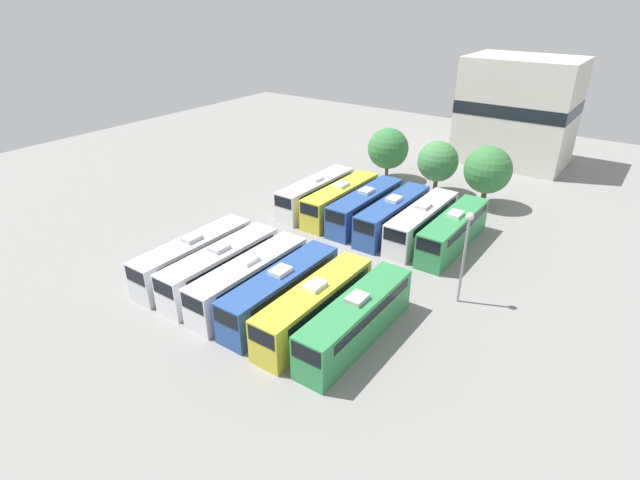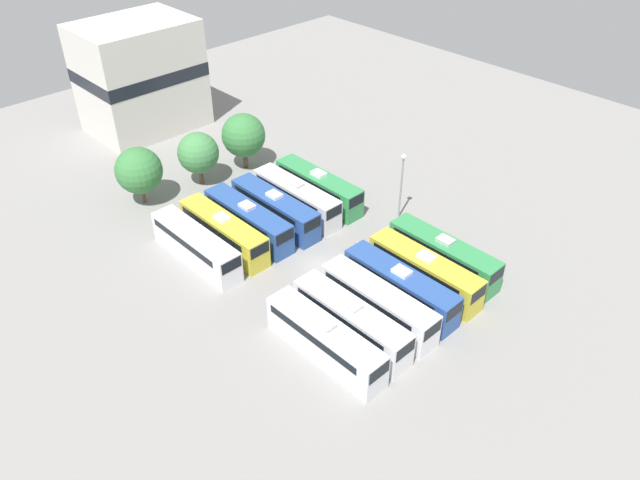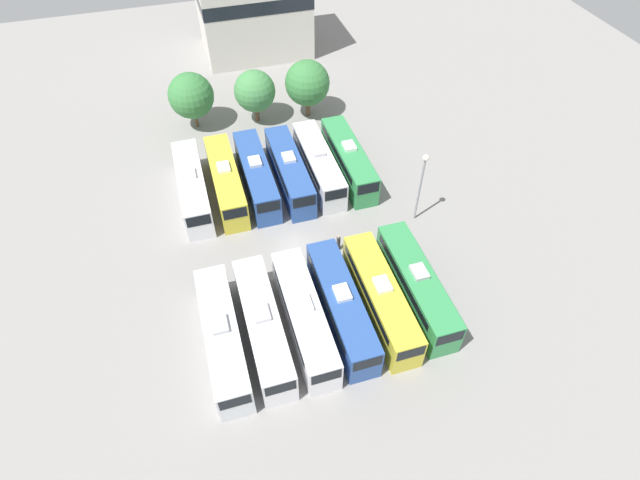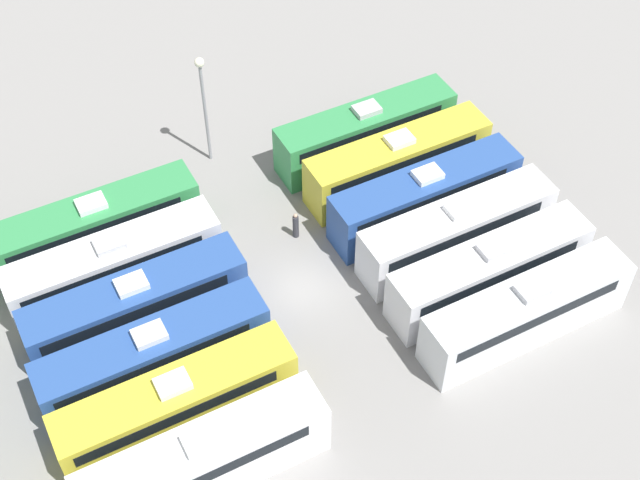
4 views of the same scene
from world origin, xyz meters
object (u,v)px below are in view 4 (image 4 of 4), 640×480
light_pole (203,93)px  bus_8 (154,355)px  worker_person (296,226)px  bus_0 (526,311)px  bus_9 (136,305)px  bus_11 (96,225)px  bus_1 (489,270)px  bus_10 (114,265)px  bus_3 (425,196)px  bus_4 (397,161)px  bus_5 (365,130)px  bus_7 (176,404)px  bus_2 (457,230)px  bus_6 (204,460)px

light_pole → bus_8: bearing=147.6°
worker_person → bus_0: bearing=-147.6°
bus_9 → bus_11: 6.53m
bus_1 → bus_10: size_ratio=1.00×
bus_3 → bus_4: size_ratio=1.00×
bus_4 → bus_9: 18.21m
worker_person → light_pole: size_ratio=0.24×
bus_8 → worker_person: size_ratio=6.41×
bus_3 → bus_1: bearing=-179.6°
bus_5 → worker_person: 8.53m
bus_7 → light_pole: (17.20, -8.95, 3.44)m
bus_1 → bus_2: (3.32, -0.09, 0.00)m
bus_1 → bus_9: same height
bus_5 → bus_6: bearing=132.6°
bus_4 → bus_6: bearing=125.8°
bus_2 → light_pole: (13.95, 9.32, 3.44)m
bus_6 → bus_8: (6.57, -0.03, 0.00)m
bus_8 → bus_7: bearing=179.4°
bus_2 → bus_10: same height
bus_0 → light_pole: size_ratio=1.51×
bus_11 → worker_person: bearing=-113.4°
bus_7 → bus_1: bearing=-90.2°
bus_4 → light_pole: bearing=51.4°
bus_2 → bus_8: same height
bus_1 → light_pole: bearing=28.1°
bus_3 → bus_11: bearing=69.3°
bus_0 → bus_5: bearing=1.2°
bus_10 → bus_3: bearing=-100.8°
bus_0 → bus_4: size_ratio=1.00×
bus_3 → light_pole: light_pole is taller
bus_2 → bus_10: size_ratio=1.00×
bus_10 → worker_person: size_ratio=6.41×
bus_3 → bus_7: bearing=109.5°
bus_2 → bus_1: bearing=178.4°
bus_4 → bus_9: (-3.14, 17.94, 0.00)m
bus_2 → worker_person: bus_2 is taller
bus_7 → bus_10: bearing=-1.4°
bus_1 → bus_5: size_ratio=1.00×
bus_6 → worker_person: 16.15m
bus_0 → worker_person: bearing=32.4°
bus_3 → light_pole: (10.78, 9.19, 3.44)m
light_pole → bus_11: bearing=115.2°
bus_1 → bus_9: 19.05m
bus_10 → bus_8: bearing=178.3°
bus_1 → bus_11: size_ratio=1.00×
bus_0 → bus_7: same height
bus_5 → bus_10: 18.00m
bus_8 → bus_11: same height
bus_0 → bus_11: 24.33m
bus_1 → bus_9: size_ratio=1.00×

